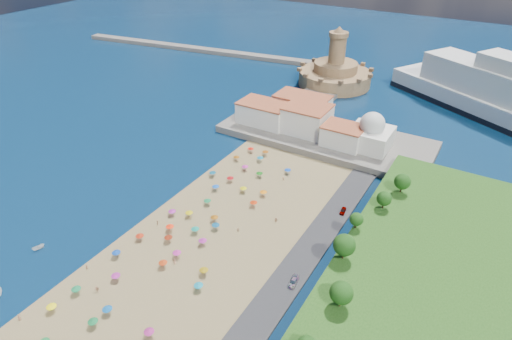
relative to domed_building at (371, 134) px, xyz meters
The scene contains 12 objects.
ground 77.60m from the domed_building, 112.91° to the right, with size 700.00×700.00×0.00m, color #071938.
terrace 21.44m from the domed_building, behind, with size 90.00×36.00×3.00m, color #59544C.
jetty 56.51m from the domed_building, 138.62° to the left, with size 18.00×70.00×2.40m, color #59544C.
breakwater 162.43m from the domed_building, 149.64° to the left, with size 200.00×7.00×2.60m, color #59544C.
waterfront_buildings 33.17m from the domed_building, behind, with size 57.00×29.00×11.00m.
domed_building is the anchor object (origin of this frame).
fortress 79.11m from the domed_building, 122.08° to the left, with size 40.00×40.00×32.40m.
beach_parasols 87.96m from the domed_building, 110.92° to the right, with size 31.97×114.30×2.20m.
beachgoers 86.79m from the domed_building, 109.80° to the right, with size 36.56×89.09×1.81m.
moored_boats 130.80m from the domed_building, 117.80° to the right, with size 9.82×19.92×1.49m.
parked_cars 77.50m from the domed_building, 85.54° to the right, with size 2.45×76.47×1.36m.
hillside_trees 78.86m from the domed_building, 77.37° to the right, with size 11.90×104.04×7.65m.
Camera 1 is at (68.97, -83.73, 86.07)m, focal length 30.00 mm.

